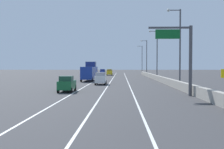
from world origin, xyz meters
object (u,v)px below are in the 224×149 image
at_px(car_green_1, 67,84).
at_px(overhead_sign_gantry, 184,52).
at_px(lamp_post_right_fourth, 146,56).
at_px(lamp_post_right_fifth, 142,58).
at_px(lamp_post_right_third, 156,52).
at_px(lamp_post_right_second, 179,43).
at_px(car_white_2, 101,78).
at_px(car_blue_3, 103,72).
at_px(car_yellow_0, 110,72).
at_px(box_truck, 90,72).

bearing_deg(car_green_1, overhead_sign_gantry, -17.30).
xyz_separation_m(overhead_sign_gantry, car_green_1, (-13.41, 4.18, -3.75)).
distance_m(lamp_post_right_fourth, lamp_post_right_fifth, 25.00).
distance_m(lamp_post_right_third, lamp_post_right_fifth, 50.00).
bearing_deg(lamp_post_right_second, lamp_post_right_fifth, 89.96).
xyz_separation_m(lamp_post_right_fourth, car_white_2, (-11.87, -44.92, -5.65)).
relative_size(car_green_1, car_blue_3, 0.92).
bearing_deg(car_green_1, car_yellow_0, 87.26).
xyz_separation_m(lamp_post_right_second, lamp_post_right_fourth, (-0.34, 50.00, 0.00)).
height_order(lamp_post_right_fourth, car_green_1, lamp_post_right_fourth).
height_order(lamp_post_right_second, car_yellow_0, lamp_post_right_second).
distance_m(car_white_2, box_truck, 11.78).
height_order(overhead_sign_gantry, lamp_post_right_second, lamp_post_right_second).
relative_size(car_white_2, car_blue_3, 0.95).
bearing_deg(car_green_1, lamp_post_right_second, 27.79).
bearing_deg(lamp_post_right_second, lamp_post_right_third, 90.39).
distance_m(overhead_sign_gantry, lamp_post_right_fourth, 62.38).
relative_size(overhead_sign_gantry, lamp_post_right_third, 0.63).
xyz_separation_m(car_blue_3, box_truck, (-0.39, -35.38, 0.84)).
bearing_deg(car_blue_3, lamp_post_right_fourth, -6.83).
relative_size(overhead_sign_gantry, car_green_1, 1.86).
relative_size(car_green_1, car_white_2, 0.96).
height_order(car_green_1, car_blue_3, car_blue_3).
bearing_deg(overhead_sign_gantry, car_green_1, 162.70).
relative_size(lamp_post_right_third, lamp_post_right_fifth, 1.00).
xyz_separation_m(lamp_post_right_second, lamp_post_right_fifth, (0.05, 75.00, 0.00)).
xyz_separation_m(overhead_sign_gantry, lamp_post_right_fifth, (2.09, 87.32, 1.97)).
distance_m(lamp_post_right_third, box_truck, 18.19).
height_order(car_yellow_0, car_blue_3, car_blue_3).
bearing_deg(box_truck, car_yellow_0, 85.31).
relative_size(lamp_post_right_second, lamp_post_right_third, 1.00).
xyz_separation_m(car_white_2, box_truck, (-3.24, 11.30, 0.84)).
bearing_deg(lamp_post_right_second, car_blue_3, 106.22).
xyz_separation_m(car_yellow_0, car_green_1, (-2.82, -58.93, -0.07)).
height_order(overhead_sign_gantry, lamp_post_right_fourth, lamp_post_right_fourth).
bearing_deg(car_white_2, car_green_1, -103.74).
distance_m(lamp_post_right_second, car_green_1, 18.38).
relative_size(lamp_post_right_third, lamp_post_right_fourth, 1.00).
bearing_deg(car_white_2, car_yellow_0, 90.52).
height_order(lamp_post_right_fourth, car_white_2, lamp_post_right_fourth).
height_order(lamp_post_right_fourth, car_yellow_0, lamp_post_right_fourth).
relative_size(lamp_post_right_third, car_yellow_0, 2.50).
distance_m(lamp_post_right_second, car_white_2, 14.39).
xyz_separation_m(lamp_post_right_fifth, car_yellow_0, (-12.68, -24.22, -5.65)).
xyz_separation_m(overhead_sign_gantry, box_truck, (-13.41, 28.70, -2.84)).
distance_m(overhead_sign_gantry, car_blue_3, 65.50).
distance_m(lamp_post_right_third, car_yellow_0, 29.19).
xyz_separation_m(lamp_post_right_third, lamp_post_right_fourth, (-0.17, 25.00, 0.00)).
bearing_deg(car_green_1, lamp_post_right_third, 65.25).
distance_m(lamp_post_right_fifth, box_truck, 60.83).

